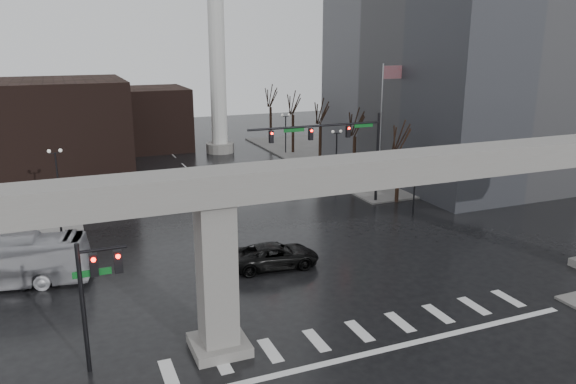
% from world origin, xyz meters
% --- Properties ---
extents(ground, '(160.00, 160.00, 0.00)m').
position_xyz_m(ground, '(0.00, 0.00, 0.00)').
color(ground, black).
rests_on(ground, ground).
extents(sidewalk_ne, '(28.00, 36.00, 0.15)m').
position_xyz_m(sidewalk_ne, '(26.00, 36.00, 0.07)').
color(sidewalk_ne, slate).
rests_on(sidewalk_ne, ground).
extents(elevated_guideway, '(48.00, 2.60, 8.70)m').
position_xyz_m(elevated_guideway, '(1.26, 0.00, 6.88)').
color(elevated_guideway, gray).
rests_on(elevated_guideway, ground).
extents(building_far_left, '(16.00, 14.00, 10.00)m').
position_xyz_m(building_far_left, '(-14.00, 42.00, 5.00)').
color(building_far_left, black).
rests_on(building_far_left, ground).
extents(building_far_mid, '(10.00, 10.00, 8.00)m').
position_xyz_m(building_far_mid, '(-2.00, 52.00, 4.00)').
color(building_far_mid, black).
rests_on(building_far_mid, ground).
extents(smokestack, '(3.60, 3.60, 30.00)m').
position_xyz_m(smokestack, '(6.00, 46.00, 13.35)').
color(smokestack, silver).
rests_on(smokestack, ground).
extents(signal_mast_arm, '(12.12, 0.43, 8.00)m').
position_xyz_m(signal_mast_arm, '(8.99, 18.80, 5.83)').
color(signal_mast_arm, black).
rests_on(signal_mast_arm, ground).
extents(signal_left_pole, '(2.30, 0.30, 6.00)m').
position_xyz_m(signal_left_pole, '(-12.25, 0.50, 4.07)').
color(signal_left_pole, black).
rests_on(signal_left_pole, ground).
extents(flagpole_assembly, '(2.06, 0.12, 12.00)m').
position_xyz_m(flagpole_assembly, '(15.29, 22.00, 7.53)').
color(flagpole_assembly, silver).
rests_on(flagpole_assembly, ground).
extents(lamp_right_0, '(1.22, 0.32, 5.11)m').
position_xyz_m(lamp_right_0, '(13.50, 14.00, 3.47)').
color(lamp_right_0, black).
rests_on(lamp_right_0, ground).
extents(lamp_right_1, '(1.22, 0.32, 5.11)m').
position_xyz_m(lamp_right_1, '(13.50, 28.00, 3.47)').
color(lamp_right_1, black).
rests_on(lamp_right_1, ground).
extents(lamp_right_2, '(1.22, 0.32, 5.11)m').
position_xyz_m(lamp_right_2, '(13.50, 42.00, 3.47)').
color(lamp_right_2, black).
rests_on(lamp_right_2, ground).
extents(lamp_left_0, '(1.22, 0.32, 5.11)m').
position_xyz_m(lamp_left_0, '(-13.50, 14.00, 3.47)').
color(lamp_left_0, black).
rests_on(lamp_left_0, ground).
extents(lamp_left_1, '(1.22, 0.32, 5.11)m').
position_xyz_m(lamp_left_1, '(-13.50, 28.00, 3.47)').
color(lamp_left_1, black).
rests_on(lamp_left_1, ground).
extents(lamp_left_2, '(1.22, 0.32, 5.11)m').
position_xyz_m(lamp_left_2, '(-13.50, 42.00, 3.47)').
color(lamp_left_2, black).
rests_on(lamp_left_2, ground).
extents(tree_right_0, '(1.09, 1.58, 7.50)m').
position_xyz_m(tree_right_0, '(14.53, 18.02, 2.79)').
color(tree_right_0, black).
rests_on(tree_right_0, ground).
extents(tree_right_1, '(1.09, 1.61, 7.67)m').
position_xyz_m(tree_right_1, '(14.53, 26.02, 2.85)').
color(tree_right_1, black).
rests_on(tree_right_1, ground).
extents(tree_right_2, '(1.10, 1.63, 7.85)m').
position_xyz_m(tree_right_2, '(14.53, 34.02, 2.91)').
color(tree_right_2, black).
rests_on(tree_right_2, ground).
extents(tree_right_3, '(1.11, 1.66, 8.02)m').
position_xyz_m(tree_right_3, '(14.53, 42.02, 2.98)').
color(tree_right_3, black).
rests_on(tree_right_3, ground).
extents(tree_right_4, '(1.12, 1.69, 8.19)m').
position_xyz_m(tree_right_4, '(14.53, 50.02, 3.04)').
color(tree_right_4, black).
rests_on(tree_right_4, ground).
extents(pickup_truck, '(5.84, 3.08, 1.57)m').
position_xyz_m(pickup_truck, '(-0.97, 8.26, 0.78)').
color(pickup_truck, black).
rests_on(pickup_truck, ground).
extents(far_car, '(2.57, 4.77, 1.54)m').
position_xyz_m(far_car, '(-5.43, 26.83, 0.77)').
color(far_car, black).
rests_on(far_car, ground).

